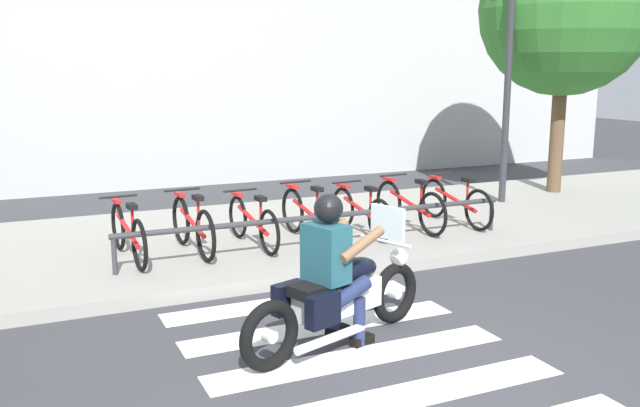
{
  "coord_description": "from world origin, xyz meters",
  "views": [
    {
      "loc": [
        -2.91,
        -4.25,
        2.51
      ],
      "look_at": [
        0.19,
        2.58,
        1.02
      ],
      "focal_mm": 38.88,
      "sensor_mm": 36.0,
      "label": 1
    }
  ],
  "objects_px": {
    "bicycle_1": "(193,226)",
    "tree_near_rack": "(565,10)",
    "motorcycle": "(339,297)",
    "bicycle_2": "(253,222)",
    "rider": "(332,260)",
    "bicycle_5": "(409,206)",
    "bicycle_6": "(455,202)",
    "bike_rack": "(325,218)",
    "street_lamp": "(509,61)",
    "bicycle_4": "(361,211)",
    "bicycle_3": "(309,215)",
    "bicycle_0": "(128,233)"
  },
  "relations": [
    {
      "from": "bicycle_6",
      "to": "street_lamp",
      "type": "relative_size",
      "value": 0.39
    },
    {
      "from": "rider",
      "to": "tree_near_rack",
      "type": "bearing_deg",
      "value": 34.09
    },
    {
      "from": "bicycle_0",
      "to": "bicycle_3",
      "type": "xyz_separation_m",
      "value": [
        2.43,
        -0.0,
        0.01
      ]
    },
    {
      "from": "rider",
      "to": "street_lamp",
      "type": "xyz_separation_m",
      "value": [
        5.38,
        4.3,
        1.78
      ]
    },
    {
      "from": "rider",
      "to": "street_lamp",
      "type": "relative_size",
      "value": 0.33
    },
    {
      "from": "bicycle_1",
      "to": "bicycle_6",
      "type": "distance_m",
      "value": 4.05
    },
    {
      "from": "bicycle_0",
      "to": "bike_rack",
      "type": "relative_size",
      "value": 0.31
    },
    {
      "from": "bicycle_2",
      "to": "bicycle_5",
      "type": "height_order",
      "value": "bicycle_5"
    },
    {
      "from": "rider",
      "to": "bicycle_3",
      "type": "xyz_separation_m",
      "value": [
        1.13,
        3.15,
        -0.31
      ]
    },
    {
      "from": "bicycle_6",
      "to": "bike_rack",
      "type": "bearing_deg",
      "value": -167.13
    },
    {
      "from": "rider",
      "to": "bicycle_3",
      "type": "distance_m",
      "value": 3.37
    },
    {
      "from": "motorcycle",
      "to": "bicycle_5",
      "type": "height_order",
      "value": "motorcycle"
    },
    {
      "from": "motorcycle",
      "to": "bicycle_2",
      "type": "bearing_deg",
      "value": 85.44
    },
    {
      "from": "rider",
      "to": "bicycle_4",
      "type": "distance_m",
      "value": 3.72
    },
    {
      "from": "motorcycle",
      "to": "tree_near_rack",
      "type": "height_order",
      "value": "tree_near_rack"
    },
    {
      "from": "bicycle_3",
      "to": "rider",
      "type": "bearing_deg",
      "value": -109.79
    },
    {
      "from": "bicycle_1",
      "to": "tree_near_rack",
      "type": "height_order",
      "value": "tree_near_rack"
    },
    {
      "from": "rider",
      "to": "bicycle_1",
      "type": "relative_size",
      "value": 0.87
    },
    {
      "from": "bicycle_0",
      "to": "tree_near_rack",
      "type": "height_order",
      "value": "tree_near_rack"
    },
    {
      "from": "motorcycle",
      "to": "bicycle_4",
      "type": "height_order",
      "value": "motorcycle"
    },
    {
      "from": "bicycle_5",
      "to": "tree_near_rack",
      "type": "distance_m",
      "value": 5.38
    },
    {
      "from": "motorcycle",
      "to": "bicycle_3",
      "type": "relative_size",
      "value": 1.3
    },
    {
      "from": "bicycle_6",
      "to": "bike_rack",
      "type": "xyz_separation_m",
      "value": [
        -2.43,
        -0.55,
        0.08
      ]
    },
    {
      "from": "rider",
      "to": "bicycle_2",
      "type": "xyz_separation_m",
      "value": [
        0.33,
        3.15,
        -0.33
      ]
    },
    {
      "from": "bicycle_4",
      "to": "bicycle_1",
      "type": "bearing_deg",
      "value": -179.97
    },
    {
      "from": "bicycle_1",
      "to": "bicycle_2",
      "type": "xyz_separation_m",
      "value": [
        0.81,
        0.0,
        -0.03
      ]
    },
    {
      "from": "bike_rack",
      "to": "bicycle_2",
      "type": "bearing_deg",
      "value": 145.55
    },
    {
      "from": "rider",
      "to": "bicycle_0",
      "type": "bearing_deg",
      "value": 112.29
    },
    {
      "from": "bike_rack",
      "to": "bicycle_3",
      "type": "bearing_deg",
      "value": 90.03
    },
    {
      "from": "bike_rack",
      "to": "tree_near_rack",
      "type": "bearing_deg",
      "value": 19.86
    },
    {
      "from": "bicycle_3",
      "to": "bike_rack",
      "type": "distance_m",
      "value": 0.56
    },
    {
      "from": "bicycle_3",
      "to": "motorcycle",
      "type": "bearing_deg",
      "value": -108.69
    },
    {
      "from": "bicycle_2",
      "to": "bicycle_3",
      "type": "height_order",
      "value": "bicycle_3"
    },
    {
      "from": "bicycle_3",
      "to": "bicycle_0",
      "type": "bearing_deg",
      "value": 179.98
    },
    {
      "from": "rider",
      "to": "street_lamp",
      "type": "bearing_deg",
      "value": 38.61
    },
    {
      "from": "bicycle_5",
      "to": "bike_rack",
      "type": "bearing_deg",
      "value": -161.09
    },
    {
      "from": "bicycle_4",
      "to": "bicycle_5",
      "type": "relative_size",
      "value": 0.93
    },
    {
      "from": "rider",
      "to": "tree_near_rack",
      "type": "height_order",
      "value": "tree_near_rack"
    },
    {
      "from": "bicycle_2",
      "to": "bike_rack",
      "type": "relative_size",
      "value": 0.3
    },
    {
      "from": "bicycle_0",
      "to": "bicycle_1",
      "type": "xyz_separation_m",
      "value": [
        0.81,
        -0.0,
        0.01
      ]
    },
    {
      "from": "motorcycle",
      "to": "bicycle_2",
      "type": "distance_m",
      "value": 3.14
    },
    {
      "from": "rider",
      "to": "bicycle_6",
      "type": "distance_m",
      "value": 4.77
    },
    {
      "from": "bicycle_0",
      "to": "bike_rack",
      "type": "xyz_separation_m",
      "value": [
        2.43,
        -0.55,
        0.08
      ]
    },
    {
      "from": "rider",
      "to": "bicycle_5",
      "type": "xyz_separation_m",
      "value": [
        2.75,
        3.15,
        -0.31
      ]
    },
    {
      "from": "bicycle_4",
      "to": "street_lamp",
      "type": "relative_size",
      "value": 0.37
    },
    {
      "from": "motorcycle",
      "to": "bicycle_5",
      "type": "distance_m",
      "value": 4.12
    },
    {
      "from": "bicycle_1",
      "to": "tree_near_rack",
      "type": "distance_m",
      "value": 8.16
    },
    {
      "from": "bicycle_5",
      "to": "street_lamp",
      "type": "distance_m",
      "value": 3.55
    },
    {
      "from": "motorcycle",
      "to": "bicycle_4",
      "type": "bearing_deg",
      "value": 59.18
    },
    {
      "from": "rider",
      "to": "bicycle_4",
      "type": "bearing_deg",
      "value": 58.36
    }
  ]
}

